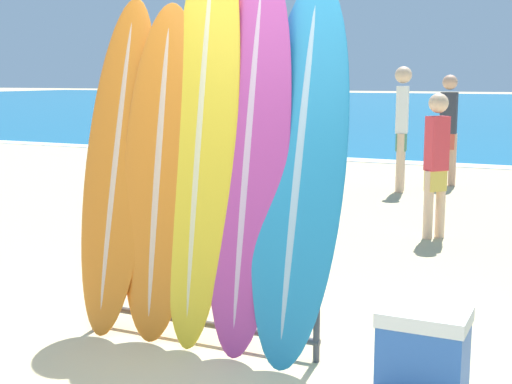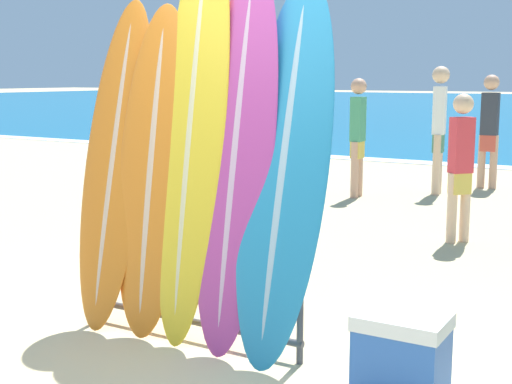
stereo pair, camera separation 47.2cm
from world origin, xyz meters
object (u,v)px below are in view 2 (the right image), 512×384
object	(u,v)px
surfboard_slot_2	(192,135)
cooler_box	(401,354)
person_near_water	(489,127)
person_mid_beach	(461,162)
person_far_left	(439,125)
surfboard_slot_1	(153,171)
surfboard_slot_3	(236,159)
person_far_right	(358,133)
surfboard_slot_0	(115,164)
surfboard_slot_4	(284,171)
surfboard_rack	(192,272)

from	to	relation	value
surfboard_slot_2	cooler_box	xyz separation A→B (m)	(1.43, -0.13, -1.09)
person_near_water	cooler_box	xyz separation A→B (m)	(1.25, -7.48, -0.71)
person_mid_beach	person_far_left	bearing A→B (deg)	61.11
surfboard_slot_1	surfboard_slot_3	world-z (taller)	surfboard_slot_3
person_far_right	cooler_box	bearing A→B (deg)	23.08
person_near_water	surfboard_slot_0	bearing A→B (deg)	82.76
person_mid_beach	person_far_left	size ratio (longest dim) A/B	0.83
person_near_water	cooler_box	distance (m)	7.62
surfboard_slot_3	surfboard_slot_4	world-z (taller)	surfboard_slot_3
surfboard_rack	surfboard_slot_0	size ratio (longest dim) A/B	0.72
surfboard_slot_1	person_mid_beach	world-z (taller)	surfboard_slot_1
person_mid_beach	surfboard_slot_2	bearing A→B (deg)	-151.12
surfboard_rack	cooler_box	bearing A→B (deg)	-3.44
surfboard_slot_2	person_near_water	xyz separation A→B (m)	(0.18, 7.35, -0.38)
surfboard_slot_0	cooler_box	distance (m)	2.24
surfboard_slot_4	person_near_water	distance (m)	7.36
surfboard_slot_3	person_mid_beach	world-z (taller)	surfboard_slot_3
surfboard_slot_1	person_far_left	size ratio (longest dim) A/B	1.18
surfboard_slot_3	surfboard_slot_4	distance (m)	0.33
cooler_box	surfboard_slot_3	bearing A→B (deg)	173.38
person_near_water	person_far_right	world-z (taller)	person_near_water
surfboard_slot_0	surfboard_slot_1	size ratio (longest dim) A/B	1.03
surfboard_slot_4	surfboard_slot_2	bearing A→B (deg)	-179.63
surfboard_slot_1	surfboard_slot_3	xyz separation A→B (m)	(0.60, 0.04, 0.11)
surfboard_slot_3	person_far_right	bearing A→B (deg)	105.28
surfboard_rack	surfboard_slot_2	xyz separation A→B (m)	(-0.02, 0.05, 0.86)
surfboard_slot_4	person_far_right	size ratio (longest dim) A/B	1.37
surfboard_rack	surfboard_slot_0	distance (m)	0.91
surfboard_slot_3	person_far_right	distance (m)	5.84
surfboard_slot_3	person_near_water	size ratio (longest dim) A/B	1.39
surfboard_slot_0	surfboard_slot_4	distance (m)	1.27
surfboard_slot_1	person_mid_beach	distance (m)	3.76
surfboard_slot_4	person_far_right	world-z (taller)	surfboard_slot_4
surfboard_slot_3	surfboard_slot_4	bearing A→B (deg)	1.44
person_mid_beach	cooler_box	size ratio (longest dim) A/B	3.22
surfboard_slot_3	person_far_left	xyz separation A→B (m)	(-0.64, 6.45, -0.19)
surfboard_slot_1	person_far_right	world-z (taller)	surfboard_slot_1
surfboard_slot_1	surfboard_slot_4	bearing A→B (deg)	2.81
surfboard_slot_3	person_near_water	world-z (taller)	surfboard_slot_3
surfboard_slot_4	person_mid_beach	world-z (taller)	surfboard_slot_4
surfboard_slot_1	person_far_right	distance (m)	5.74
surfboard_slot_3	person_mid_beach	distance (m)	3.61
person_mid_beach	surfboard_slot_0	bearing A→B (deg)	-160.23
surfboard_slot_0	person_near_water	distance (m)	7.41
surfboard_slot_1	person_far_left	bearing A→B (deg)	90.34
person_far_right	person_near_water	bearing A→B (deg)	139.31
surfboard_slot_2	surfboard_slot_3	world-z (taller)	surfboard_slot_2
person_mid_beach	cooler_box	xyz separation A→B (m)	(0.68, -3.70, -0.60)
surfboard_rack	person_far_left	world-z (taller)	person_far_left
surfboard_slot_0	person_far_right	distance (m)	5.67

